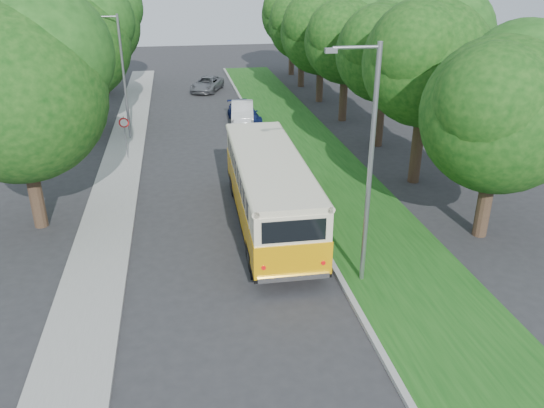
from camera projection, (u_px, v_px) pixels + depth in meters
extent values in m
plane|color=#29292C|center=(230.00, 257.00, 19.87)|extent=(120.00, 120.00, 0.00)
cube|color=gray|center=(295.00, 196.00, 24.91)|extent=(0.20, 70.00, 0.15)
cube|color=#164A13|center=(343.00, 193.00, 25.29)|extent=(4.50, 70.00, 0.13)
cube|color=gray|center=(110.00, 210.00, 23.56)|extent=(2.20, 70.00, 0.12)
cylinder|color=#332319|center=(485.00, 197.00, 20.82)|extent=(0.56, 0.56, 3.35)
sphere|color=#0D3A0E|center=(500.00, 115.00, 19.48)|extent=(5.85, 5.85, 5.85)
sphere|color=#0D3A0E|center=(522.00, 79.00, 19.69)|extent=(4.38, 4.38, 4.38)
sphere|color=#0D3A0E|center=(493.00, 101.00, 18.38)|extent=(4.09, 4.09, 4.09)
cylinder|color=#332319|center=(418.00, 141.00, 25.99)|extent=(0.56, 0.56, 4.26)
sphere|color=#0D3A0E|center=(427.00, 63.00, 24.45)|extent=(5.98, 5.98, 5.98)
sphere|color=#0D3A0E|center=(445.00, 34.00, 24.67)|extent=(4.49, 4.49, 4.49)
sphere|color=#0D3A0E|center=(417.00, 49.00, 23.33)|extent=(4.19, 4.19, 4.19)
cylinder|color=#332319|center=(380.00, 114.00, 31.50)|extent=(0.56, 0.56, 3.95)
sphere|color=#0D3A0E|center=(385.00, 53.00, 30.07)|extent=(5.61, 5.61, 5.61)
sphere|color=#0D3A0E|center=(399.00, 31.00, 30.27)|extent=(4.21, 4.21, 4.21)
sphere|color=#0D3A0E|center=(376.00, 42.00, 29.02)|extent=(3.92, 3.92, 3.92)
cylinder|color=#332319|center=(343.00, 93.00, 36.85)|extent=(0.56, 0.56, 3.86)
sphere|color=#0D3A0E|center=(346.00, 41.00, 35.43)|extent=(5.64, 5.64, 5.64)
sphere|color=#0D3A0E|center=(359.00, 23.00, 35.64)|extent=(4.23, 4.23, 4.23)
sphere|color=#0D3A0E|center=(338.00, 32.00, 34.37)|extent=(3.95, 3.95, 3.95)
cylinder|color=#332319|center=(320.00, 79.00, 42.28)|extent=(0.56, 0.56, 3.58)
sphere|color=#0D3A0E|center=(321.00, 33.00, 40.84)|extent=(6.36, 6.36, 6.36)
sphere|color=#0D3A0E|center=(334.00, 15.00, 41.07)|extent=(4.77, 4.77, 4.77)
sphere|color=#0D3A0E|center=(312.00, 23.00, 39.65)|extent=(4.45, 4.45, 4.45)
cylinder|color=#332319|center=(301.00, 66.00, 47.63)|extent=(0.56, 0.56, 3.68)
sphere|color=#0D3A0E|center=(302.00, 25.00, 46.22)|extent=(5.91, 5.91, 5.91)
sphere|color=#0D3A0E|center=(312.00, 10.00, 46.44)|extent=(4.43, 4.43, 4.43)
sphere|color=#0D3A0E|center=(294.00, 17.00, 45.11)|extent=(4.14, 4.14, 4.14)
cylinder|color=#332319|center=(291.00, 54.00, 53.01)|extent=(0.56, 0.56, 4.05)
sphere|color=#0D3A0E|center=(292.00, 15.00, 51.52)|extent=(5.97, 5.97, 5.97)
sphere|color=#0D3A0E|center=(301.00, 2.00, 51.74)|extent=(4.48, 4.48, 4.48)
sphere|color=#0D3A0E|center=(285.00, 8.00, 50.40)|extent=(4.18, 4.18, 4.18)
cylinder|color=#332319|center=(34.00, 185.00, 21.50)|extent=(0.56, 0.56, 3.68)
sphere|color=#0D3A0E|center=(16.00, 94.00, 19.99)|extent=(6.80, 6.80, 6.80)
sphere|color=#0D3A0E|center=(47.00, 54.00, 20.24)|extent=(5.10, 5.10, 5.10)
cylinder|color=#332319|center=(84.00, 105.00, 34.09)|extent=(0.56, 0.56, 3.68)
sphere|color=#0D3A0E|center=(75.00, 45.00, 32.57)|extent=(6.80, 6.80, 6.80)
sphere|color=#0D3A0E|center=(93.00, 21.00, 32.82)|extent=(5.10, 5.10, 5.10)
sphere|color=#0D3A0E|center=(52.00, 33.00, 31.30)|extent=(4.76, 4.76, 4.76)
cylinder|color=#332319|center=(104.00, 72.00, 44.87)|extent=(0.56, 0.56, 3.68)
sphere|color=#0D3A0E|center=(98.00, 26.00, 43.36)|extent=(6.80, 6.80, 6.80)
sphere|color=#0D3A0E|center=(112.00, 8.00, 43.61)|extent=(5.10, 5.10, 5.10)
sphere|color=#0D3A0E|center=(82.00, 16.00, 42.08)|extent=(4.76, 4.76, 4.76)
cylinder|color=gray|center=(370.00, 173.00, 16.68)|extent=(0.16, 0.16, 8.00)
cylinder|color=gray|center=(356.00, 47.00, 15.00)|extent=(1.40, 0.10, 0.10)
cube|color=gray|center=(331.00, 51.00, 14.91)|extent=(0.35, 0.16, 0.14)
cylinder|color=gray|center=(124.00, 79.00, 31.98)|extent=(0.16, 0.16, 7.50)
cylinder|color=gray|center=(104.00, 17.00, 30.40)|extent=(1.40, 0.10, 0.10)
cube|color=gray|center=(91.00, 18.00, 30.30)|extent=(0.35, 0.16, 0.14)
cylinder|color=gray|center=(126.00, 138.00, 29.42)|extent=(0.06, 0.06, 2.50)
cone|color=red|center=(124.00, 123.00, 29.01)|extent=(0.56, 0.02, 0.56)
cone|color=white|center=(124.00, 123.00, 29.00)|extent=(0.40, 0.02, 0.40)
imported|color=#A8A9AD|center=(256.00, 143.00, 30.37)|extent=(1.95, 4.30, 1.43)
imported|color=silver|center=(242.00, 112.00, 36.99)|extent=(2.01, 4.43, 1.41)
imported|color=navy|center=(244.00, 114.00, 36.94)|extent=(2.23, 4.39, 1.22)
imported|color=slate|center=(207.00, 84.00, 46.28)|extent=(3.50, 4.89, 1.24)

